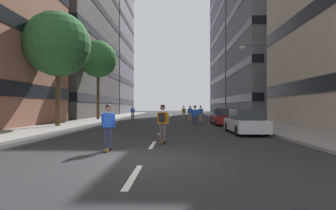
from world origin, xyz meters
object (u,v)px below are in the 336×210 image
parked_car_mid (223,117)px  streetlamp_right (261,76)px  street_tree_near (58,44)px  skater_7 (133,112)px  skater_4 (190,112)px  skater_1 (108,125)px  parked_car_near (245,122)px  skater_5 (184,112)px  skater_3 (190,111)px  skater_2 (162,121)px  street_tree_mid (98,59)px  skater_0 (195,115)px  skater_6 (201,113)px

parked_car_mid → streetlamp_right: (2.42, -3.16, 3.44)m
street_tree_near → skater_7: size_ratio=5.15×
skater_4 → skater_1: bearing=-102.0°
parked_car_near → skater_5: (-3.31, 17.22, 0.32)m
skater_3 → skater_2: bearing=-96.1°
skater_2 → skater_7: (-4.95, 20.58, -0.03)m
street_tree_mid → skater_2: (8.92, -19.00, -6.43)m
skater_0 → skater_6: (1.15, 7.14, 0.00)m
skater_4 → skater_5: 3.73m
skater_0 → skater_7: size_ratio=1.00×
skater_0 → skater_3: size_ratio=1.00×
skater_3 → parked_car_near: bearing=-83.9°
skater_1 → skater_4: 20.34m
streetlamp_right → skater_5: 14.45m
skater_0 → skater_5: bearing=92.4°
parked_car_near → parked_car_mid: bearing=90.0°
street_tree_near → skater_6: bearing=32.2°
skater_3 → skater_6: bearing=-86.2°
streetlamp_right → skater_5: bearing=113.9°
parked_car_near → skater_7: size_ratio=2.47×
skater_5 → skater_6: 5.65m
skater_1 → skater_2: size_ratio=1.00×
skater_2 → skater_7: 21.17m
street_tree_mid → skater_7: (3.97, 1.58, -6.46)m
street_tree_near → streetlamp_right: street_tree_near is taller
skater_3 → skater_5: (-1.07, -3.84, 0.00)m
skater_2 → skater_3: (2.69, 25.38, 0.00)m
parked_car_near → skater_0: (-2.78, 4.68, 0.29)m
skater_1 → parked_car_near: bearing=42.6°
streetlamp_right → skater_1: streetlamp_right is taller
skater_0 → parked_car_mid: bearing=45.3°
skater_1 → skater_5: bearing=81.3°
parked_car_mid → skater_4: bearing=114.0°
street_tree_mid → skater_0: bearing=-42.1°
skater_1 → skater_5: 23.84m
skater_7 → skater_2: bearing=-76.5°
skater_5 → skater_6: same height
skater_1 → skater_4: size_ratio=1.00×
skater_2 → skater_3: same height
parked_car_near → skater_5: size_ratio=2.47×
parked_car_mid → skater_1: bearing=-116.5°
parked_car_mid → streetlamp_right: size_ratio=0.68×
parked_car_near → skater_2: size_ratio=2.47×
streetlamp_right → skater_1: 14.51m
parked_car_mid → skater_6: size_ratio=2.47×
skater_6 → skater_7: bearing=151.7°
skater_4 → streetlamp_right: bearing=-61.0°
street_tree_near → skater_1: 13.81m
parked_car_near → skater_1: 9.38m
parked_car_mid → skater_6: skater_6 is taller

